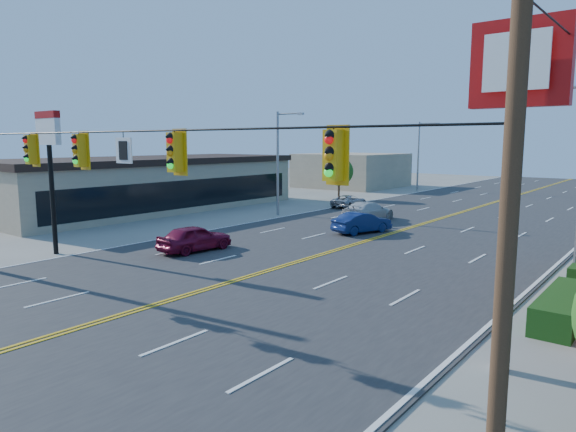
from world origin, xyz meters
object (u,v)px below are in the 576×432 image
Objects in this scene: signal_span at (100,168)px; car_blue at (362,223)px; kfc_pylon at (516,127)px; pizza_hut_sign at (50,152)px; car_magenta at (195,239)px; car_white at (368,212)px; car_silver at (349,202)px.

signal_span is 19.31m from car_blue.
pizza_hut_sign is (-22.00, 0.00, -0.86)m from kfc_pylon.
car_white is at bearing -92.08° from car_magenta.
car_blue is (-12.57, 14.78, -5.39)m from kfc_pylon.
signal_span reaches higher than kfc_pylon.
car_silver is at bearing 85.21° from pizza_hut_sign.
car_silver is at bearing 106.71° from signal_span.
car_silver is (-7.31, 10.42, -0.12)m from car_blue.
car_white is (-3.63, 23.40, -4.19)m from signal_span.
car_blue is at bearing 124.64° from car_silver.
car_blue is at bearing 130.38° from kfc_pylon.
kfc_pylon reaches higher than car_blue.
car_white is at bearing 69.50° from pizza_hut_sign.
pizza_hut_sign is at bearing 159.81° from signal_span.
signal_span reaches higher than car_blue.
kfc_pylon reaches higher than car_white.
car_silver is at bearing -36.97° from car_blue.
pizza_hut_sign is at bearing 75.44° from car_blue.
pizza_hut_sign is at bearing 72.95° from car_white.
pizza_hut_sign is at bearing 180.00° from kfc_pylon.
car_white is at bearing -46.87° from car_blue.
car_magenta is at bearing 85.71° from car_blue.
pizza_hut_sign is 25.72m from car_silver.
car_white is (-2.17, 4.62, 0.05)m from car_blue.
signal_span is 30.80m from car_silver.
car_blue reaches higher than car_silver.
kfc_pylon is 1.77× the size of car_white.
car_silver is (-19.89, 25.20, -5.51)m from kfc_pylon.
car_magenta is 20.75m from car_silver.
car_white is (7.26, 19.40, -4.48)m from pizza_hut_sign.
signal_span is 11.87m from kfc_pylon.
car_magenta is (-5.58, 8.70, -4.20)m from signal_span.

